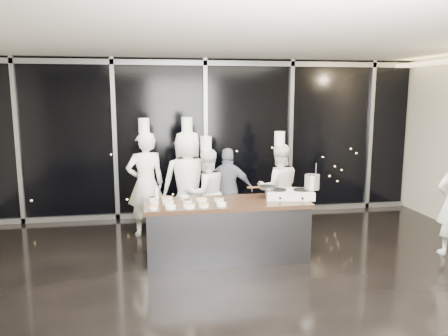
% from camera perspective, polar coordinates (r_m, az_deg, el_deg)
% --- Properties ---
extents(ground, '(9.00, 9.00, 0.00)m').
position_cam_1_polar(ground, '(6.05, 1.90, -14.73)').
color(ground, black).
rests_on(ground, ground).
extents(room_shell, '(9.02, 7.02, 3.21)m').
position_cam_1_polar(room_shell, '(5.55, 3.82, 7.04)').
color(room_shell, beige).
rests_on(room_shell, ground).
extents(window_wall, '(8.90, 0.11, 3.20)m').
position_cam_1_polar(window_wall, '(8.94, -2.45, 3.88)').
color(window_wall, black).
rests_on(window_wall, ground).
extents(demo_counter, '(2.46, 0.86, 0.90)m').
position_cam_1_polar(demo_counter, '(6.71, 0.37, -8.07)').
color(demo_counter, '#333338').
rests_on(demo_counter, ground).
extents(stove, '(0.80, 0.58, 0.14)m').
position_cam_1_polar(stove, '(6.86, 8.56, -3.36)').
color(stove, silver).
rests_on(stove, demo_counter).
extents(frying_pan, '(0.48, 0.31, 0.04)m').
position_cam_1_polar(frying_pan, '(6.82, 5.68, -2.52)').
color(frying_pan, slate).
rests_on(frying_pan, stove).
extents(stock_pot, '(0.27, 0.27, 0.23)m').
position_cam_1_polar(stock_pot, '(6.88, 11.42, -1.80)').
color(stock_pot, '#B8B8BA').
rests_on(stock_pot, stove).
extents(prep_bowls, '(1.13, 0.70, 0.05)m').
position_cam_1_polar(prep_bowls, '(6.46, -5.26, -4.47)').
color(prep_bowls, white).
rests_on(prep_bowls, demo_counter).
extents(squeeze_bottle, '(0.06, 0.06, 0.24)m').
position_cam_1_polar(squeeze_bottle, '(6.69, -8.81, -3.28)').
color(squeeze_bottle, white).
rests_on(squeeze_bottle, demo_counter).
extents(chef_far_left, '(0.76, 0.59, 2.09)m').
position_cam_1_polar(chef_far_left, '(7.83, -10.20, -1.93)').
color(chef_far_left, white).
rests_on(chef_far_left, ground).
extents(chef_left, '(0.95, 0.66, 2.10)m').
position_cam_1_polar(chef_left, '(7.86, -4.75, -1.78)').
color(chef_left, white).
rests_on(chef_left, ground).
extents(chef_center, '(0.89, 0.77, 1.78)m').
position_cam_1_polar(chef_center, '(7.69, -2.31, -3.21)').
color(chef_center, white).
rests_on(chef_center, ground).
extents(guest, '(0.96, 0.56, 1.53)m').
position_cam_1_polar(guest, '(8.00, 0.58, -2.83)').
color(guest, '#15193A').
rests_on(guest, ground).
extents(chef_right, '(0.82, 0.66, 1.84)m').
position_cam_1_polar(chef_right, '(8.04, 7.13, -2.50)').
color(chef_right, white).
rests_on(chef_right, ground).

